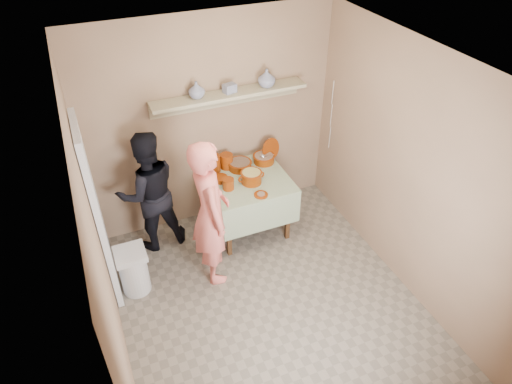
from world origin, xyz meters
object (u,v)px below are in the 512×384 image
serving_table (247,186)px  person_cook (210,213)px  cazuela_rice (251,176)px  person_helper (149,192)px  trash_bin (134,271)px

serving_table → person_cook: bearing=-138.0°
person_cook → serving_table: (0.63, 0.57, -0.21)m
person_cook → cazuela_rice: size_ratio=5.19×
person_helper → cazuela_rice: size_ratio=4.59×
trash_bin → serving_table: bearing=18.3°
person_cook → serving_table: size_ratio=1.76×
person_cook → trash_bin: bearing=90.5°
cazuela_rice → trash_bin: 1.68m
person_cook → serving_table: 0.88m
person_helper → trash_bin: bearing=57.1°
person_cook → cazuela_rice: bearing=-49.3°
person_cook → person_helper: size_ratio=1.13×
person_cook → cazuela_rice: 0.80m
person_cook → cazuela_rice: (0.65, 0.47, -0.01)m
serving_table → cazuela_rice: cazuela_rice is taller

